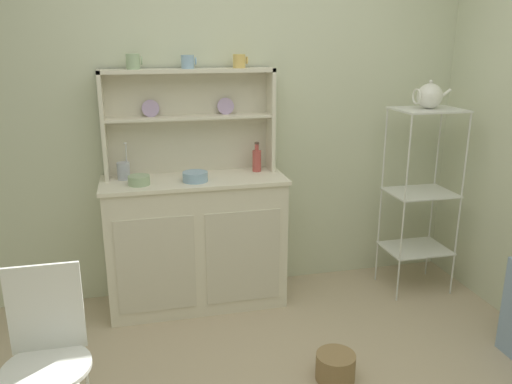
{
  "coord_description": "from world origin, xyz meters",
  "views": [
    {
      "loc": [
        -0.69,
        -1.81,
        1.74
      ],
      "look_at": [
        0.01,
        1.12,
        0.84
      ],
      "focal_mm": 36.05,
      "sensor_mm": 36.0,
      "label": 1
    }
  ],
  "objects_px": {
    "hutch_shelf_unit": "(189,113)",
    "porcelain_teapot": "(429,96)",
    "cup_sage_0": "(133,62)",
    "bowl_mixing_large": "(139,180)",
    "hutch_cabinet": "(196,241)",
    "jam_bottle": "(257,160)",
    "floor_basket": "(335,367)",
    "wire_chair": "(46,346)",
    "bakers_rack": "(421,184)",
    "utensil_jar": "(124,170)"
  },
  "relations": [
    {
      "from": "bakers_rack",
      "to": "bowl_mixing_large",
      "type": "xyz_separation_m",
      "value": [
        -1.89,
        0.06,
        0.13
      ]
    },
    {
      "from": "bowl_mixing_large",
      "to": "utensil_jar",
      "type": "height_order",
      "value": "utensil_jar"
    },
    {
      "from": "bakers_rack",
      "to": "floor_basket",
      "type": "bearing_deg",
      "value": -137.47
    },
    {
      "from": "bakers_rack",
      "to": "utensil_jar",
      "type": "relative_size",
      "value": 5.5
    },
    {
      "from": "floor_basket",
      "to": "bowl_mixing_large",
      "type": "distance_m",
      "value": 1.57
    },
    {
      "from": "wire_chair",
      "to": "porcelain_teapot",
      "type": "relative_size",
      "value": 3.32
    },
    {
      "from": "bowl_mixing_large",
      "to": "porcelain_teapot",
      "type": "relative_size",
      "value": 0.52
    },
    {
      "from": "bakers_rack",
      "to": "porcelain_teapot",
      "type": "distance_m",
      "value": 0.6
    },
    {
      "from": "bakers_rack",
      "to": "wire_chair",
      "type": "bearing_deg",
      "value": -155.77
    },
    {
      "from": "floor_basket",
      "to": "jam_bottle",
      "type": "relative_size",
      "value": 1.06
    },
    {
      "from": "hutch_shelf_unit",
      "to": "porcelain_teapot",
      "type": "relative_size",
      "value": 4.29
    },
    {
      "from": "hutch_shelf_unit",
      "to": "porcelain_teapot",
      "type": "height_order",
      "value": "hutch_shelf_unit"
    },
    {
      "from": "wire_chair",
      "to": "porcelain_teapot",
      "type": "distance_m",
      "value": 2.68
    },
    {
      "from": "cup_sage_0",
      "to": "jam_bottle",
      "type": "bearing_deg",
      "value": -2.69
    },
    {
      "from": "floor_basket",
      "to": "bowl_mixing_large",
      "type": "height_order",
      "value": "bowl_mixing_large"
    },
    {
      "from": "bowl_mixing_large",
      "to": "porcelain_teapot",
      "type": "xyz_separation_m",
      "value": [
        1.89,
        -0.06,
        0.47
      ]
    },
    {
      "from": "wire_chair",
      "to": "utensil_jar",
      "type": "bearing_deg",
      "value": 75.25
    },
    {
      "from": "hutch_cabinet",
      "to": "wire_chair",
      "type": "relative_size",
      "value": 1.38
    },
    {
      "from": "porcelain_teapot",
      "to": "cup_sage_0",
      "type": "bearing_deg",
      "value": 172.25
    },
    {
      "from": "bowl_mixing_large",
      "to": "jam_bottle",
      "type": "xyz_separation_m",
      "value": [
        0.78,
        0.16,
        0.05
      ]
    },
    {
      "from": "floor_basket",
      "to": "jam_bottle",
      "type": "xyz_separation_m",
      "value": [
        -0.17,
        1.09,
        0.89
      ]
    },
    {
      "from": "hutch_cabinet",
      "to": "floor_basket",
      "type": "bearing_deg",
      "value": -59.0
    },
    {
      "from": "bakers_rack",
      "to": "cup_sage_0",
      "type": "height_order",
      "value": "cup_sage_0"
    },
    {
      "from": "porcelain_teapot",
      "to": "hutch_cabinet",
      "type": "bearing_deg",
      "value": 175.07
    },
    {
      "from": "jam_bottle",
      "to": "utensil_jar",
      "type": "bearing_deg",
      "value": -179.46
    },
    {
      "from": "cup_sage_0",
      "to": "utensil_jar",
      "type": "xyz_separation_m",
      "value": [
        -0.1,
        -0.04,
        -0.67
      ]
    },
    {
      "from": "hutch_cabinet",
      "to": "jam_bottle",
      "type": "xyz_separation_m",
      "value": [
        0.44,
        0.09,
        0.51
      ]
    },
    {
      "from": "floor_basket",
      "to": "jam_bottle",
      "type": "height_order",
      "value": "jam_bottle"
    },
    {
      "from": "floor_basket",
      "to": "wire_chair",
      "type": "bearing_deg",
      "value": -172.8
    },
    {
      "from": "hutch_shelf_unit",
      "to": "bowl_mixing_large",
      "type": "relative_size",
      "value": 8.32
    },
    {
      "from": "bakers_rack",
      "to": "jam_bottle",
      "type": "height_order",
      "value": "bakers_rack"
    },
    {
      "from": "cup_sage_0",
      "to": "porcelain_teapot",
      "type": "xyz_separation_m",
      "value": [
        1.88,
        -0.26,
        -0.23
      ]
    },
    {
      "from": "utensil_jar",
      "to": "bowl_mixing_large",
      "type": "bearing_deg",
      "value": -59.02
    },
    {
      "from": "bakers_rack",
      "to": "bowl_mixing_large",
      "type": "bearing_deg",
      "value": 178.18
    },
    {
      "from": "hutch_shelf_unit",
      "to": "bakers_rack",
      "type": "bearing_deg",
      "value": -10.88
    },
    {
      "from": "bakers_rack",
      "to": "hutch_cabinet",
      "type": "bearing_deg",
      "value": 175.08
    },
    {
      "from": "floor_basket",
      "to": "jam_bottle",
      "type": "bearing_deg",
      "value": 98.73
    },
    {
      "from": "bakers_rack",
      "to": "utensil_jar",
      "type": "distance_m",
      "value": 2.0
    },
    {
      "from": "hutch_cabinet",
      "to": "bowl_mixing_large",
      "type": "bearing_deg",
      "value": -167.96
    },
    {
      "from": "hutch_cabinet",
      "to": "bakers_rack",
      "type": "xyz_separation_m",
      "value": [
        1.55,
        -0.13,
        0.33
      ]
    },
    {
      "from": "bakers_rack",
      "to": "floor_basket",
      "type": "relative_size",
      "value": 6.19
    },
    {
      "from": "floor_basket",
      "to": "cup_sage_0",
      "type": "height_order",
      "value": "cup_sage_0"
    },
    {
      "from": "hutch_shelf_unit",
      "to": "utensil_jar",
      "type": "distance_m",
      "value": 0.56
    },
    {
      "from": "wire_chair",
      "to": "utensil_jar",
      "type": "height_order",
      "value": "utensil_jar"
    },
    {
      "from": "bowl_mixing_large",
      "to": "hutch_cabinet",
      "type": "bearing_deg",
      "value": 12.04
    },
    {
      "from": "hutch_shelf_unit",
      "to": "cup_sage_0",
      "type": "relative_size",
      "value": 11.32
    },
    {
      "from": "floor_basket",
      "to": "bakers_rack",
      "type": "bearing_deg",
      "value": 42.53
    },
    {
      "from": "hutch_cabinet",
      "to": "porcelain_teapot",
      "type": "relative_size",
      "value": 4.59
    },
    {
      "from": "wire_chair",
      "to": "bowl_mixing_large",
      "type": "distance_m",
      "value": 1.24
    },
    {
      "from": "hutch_cabinet",
      "to": "cup_sage_0",
      "type": "relative_size",
      "value": 12.1
    }
  ]
}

